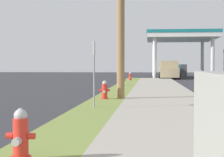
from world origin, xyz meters
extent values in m
cylinder|color=red|center=(0.58, 3.78, 0.42)|extent=(0.22, 0.22, 0.60)
sphere|color=#B2B2B7|center=(0.58, 3.78, 0.76)|extent=(0.19, 0.19, 0.19)
cylinder|color=#B2B2B7|center=(0.58, 3.78, 0.84)|extent=(0.06, 0.06, 0.05)
cylinder|color=red|center=(0.42, 3.78, 0.47)|extent=(0.10, 0.09, 0.09)
cylinder|color=red|center=(0.74, 3.78, 0.47)|extent=(0.10, 0.09, 0.09)
cylinder|color=#B2B2B7|center=(0.58, 3.61, 0.42)|extent=(0.11, 0.12, 0.11)
cylinder|color=red|center=(0.59, 13.84, 0.15)|extent=(0.29, 0.29, 0.06)
cylinder|color=red|center=(0.59, 13.84, 0.42)|extent=(0.22, 0.22, 0.60)
sphere|color=#B2B2B7|center=(0.59, 13.84, 0.76)|extent=(0.19, 0.19, 0.19)
cylinder|color=#B2B2B7|center=(0.59, 13.84, 0.84)|extent=(0.06, 0.06, 0.05)
cylinder|color=red|center=(0.43, 13.84, 0.47)|extent=(0.10, 0.09, 0.09)
cylinder|color=red|center=(0.75, 13.84, 0.47)|extent=(0.10, 0.09, 0.09)
cylinder|color=#B2B2B7|center=(0.59, 13.67, 0.42)|extent=(0.11, 0.12, 0.11)
cylinder|color=red|center=(0.55, 24.49, 0.15)|extent=(0.29, 0.29, 0.06)
cylinder|color=red|center=(0.55, 24.49, 0.42)|extent=(0.22, 0.22, 0.60)
sphere|color=#B2B2B7|center=(0.55, 24.49, 0.76)|extent=(0.19, 0.19, 0.19)
cylinder|color=#B2B2B7|center=(0.55, 24.49, 0.84)|extent=(0.06, 0.06, 0.05)
cylinder|color=red|center=(0.39, 24.49, 0.47)|extent=(0.10, 0.09, 0.09)
cylinder|color=red|center=(0.71, 24.49, 0.47)|extent=(0.10, 0.09, 0.09)
cylinder|color=#B2B2B7|center=(0.55, 24.32, 0.42)|extent=(0.11, 0.12, 0.11)
cylinder|color=red|center=(0.62, 33.48, 0.15)|extent=(0.29, 0.29, 0.06)
cylinder|color=red|center=(0.62, 33.48, 0.42)|extent=(0.22, 0.22, 0.60)
sphere|color=#B2B2B7|center=(0.62, 33.48, 0.76)|extent=(0.19, 0.19, 0.19)
cylinder|color=#B2B2B7|center=(0.62, 33.48, 0.84)|extent=(0.06, 0.06, 0.05)
cylinder|color=red|center=(0.46, 33.48, 0.47)|extent=(0.10, 0.09, 0.09)
cylinder|color=red|center=(0.78, 33.48, 0.47)|extent=(0.10, 0.09, 0.09)
cylinder|color=#B2B2B7|center=(0.62, 33.31, 0.42)|extent=(0.11, 0.12, 0.11)
cylinder|color=gray|center=(0.64, 10.59, 1.17)|extent=(0.05, 0.05, 2.10)
cube|color=white|center=(0.64, 10.59, 2.02)|extent=(0.04, 0.36, 0.44)
cylinder|color=silver|center=(2.98, 43.19, 2.36)|extent=(0.44, 0.44, 4.72)
cylinder|color=silver|center=(9.57, 43.19, 2.36)|extent=(0.44, 0.44, 4.72)
cylinder|color=silver|center=(2.98, 51.94, 2.36)|extent=(0.44, 0.44, 4.72)
cylinder|color=silver|center=(9.57, 51.94, 2.36)|extent=(0.44, 0.44, 4.72)
cube|color=white|center=(6.27, 47.56, 4.97)|extent=(8.39, 10.55, 0.50)
cube|color=#197A7F|center=(6.27, 47.56, 5.40)|extent=(8.49, 10.65, 0.36)
cube|color=#47474C|center=(6.27, 43.19, 0.80)|extent=(0.70, 1.10, 1.60)
cube|color=#47474C|center=(6.27, 51.94, 0.80)|extent=(0.70, 1.10, 1.60)
cube|color=#197075|center=(5.98, 47.56, 0.59)|extent=(2.14, 4.62, 0.85)
cube|color=#197075|center=(5.96, 47.34, 1.29)|extent=(1.74, 2.13, 0.56)
cylinder|color=black|center=(5.24, 49.32, 0.30)|extent=(0.26, 0.61, 0.60)
cylinder|color=black|center=(6.96, 49.20, 0.30)|extent=(0.26, 0.61, 0.60)
cylinder|color=black|center=(5.00, 45.93, 0.30)|extent=(0.26, 0.61, 0.60)
cylinder|color=black|center=(6.72, 45.80, 0.30)|extent=(0.26, 0.61, 0.60)
cube|color=tan|center=(4.48, 40.81, 0.71)|extent=(2.07, 5.42, 1.00)
cube|color=tan|center=(4.47, 39.84, 1.59)|extent=(1.86, 2.07, 0.76)
cube|color=tan|center=(4.50, 42.00, 1.33)|extent=(1.92, 2.94, 0.24)
cylinder|color=black|center=(5.40, 38.65, 0.38)|extent=(0.23, 0.76, 0.76)
cylinder|color=black|center=(3.50, 38.67, 0.38)|extent=(0.23, 0.76, 0.76)
cylinder|color=black|center=(5.46, 42.95, 0.38)|extent=(0.23, 0.76, 0.76)
cylinder|color=black|center=(3.56, 42.97, 0.38)|extent=(0.23, 0.76, 0.76)
camera|label=1|loc=(2.41, -1.48, 1.47)|focal=61.29mm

